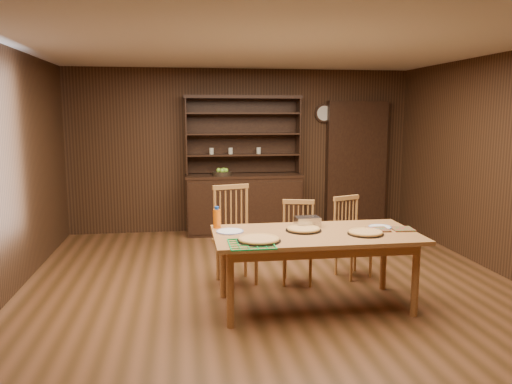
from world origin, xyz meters
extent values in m
plane|color=brown|center=(0.00, 0.00, 0.00)|extent=(6.00, 6.00, 0.00)
plane|color=silver|center=(0.00, 0.00, 2.60)|extent=(6.00, 6.00, 0.00)
plane|color=#3C2313|center=(0.00, 3.00, 1.30)|extent=(5.50, 0.00, 5.50)
plane|color=#3C2313|center=(0.00, -3.00, 1.30)|extent=(5.50, 0.00, 5.50)
cube|color=black|center=(0.00, 2.74, 0.45)|extent=(1.80, 0.50, 0.90)
cube|color=black|center=(0.00, 2.74, 0.92)|extent=(1.84, 0.52, 0.04)
cube|color=black|center=(0.00, 2.97, 1.55)|extent=(1.80, 0.02, 1.20)
cube|color=black|center=(-0.89, 2.82, 1.55)|extent=(0.02, 0.32, 1.20)
cube|color=black|center=(0.89, 2.82, 1.55)|extent=(0.02, 0.32, 1.20)
cube|color=black|center=(0.00, 2.82, 2.15)|extent=(1.84, 0.34, 0.05)
cylinder|color=#AEAB93|center=(-0.50, 2.82, 1.31)|extent=(0.07, 0.07, 0.10)
cylinder|color=#AEAB93|center=(-0.20, 2.82, 1.31)|extent=(0.07, 0.07, 0.10)
cube|color=black|center=(1.90, 2.90, 1.05)|extent=(1.00, 0.18, 2.10)
cylinder|color=black|center=(1.35, 2.96, 1.90)|extent=(0.30, 0.04, 0.30)
cylinder|color=beige|center=(1.35, 2.94, 1.90)|extent=(0.24, 0.01, 0.24)
cube|color=#AA763B|center=(0.31, -0.44, 0.73)|extent=(1.98, 0.99, 0.04)
cylinder|color=#AA763B|center=(-0.56, -0.81, 0.35)|extent=(0.07, 0.07, 0.71)
cylinder|color=#AA763B|center=(-0.56, -0.06, 0.35)|extent=(0.07, 0.07, 0.71)
cylinder|color=#AA763B|center=(1.18, -0.81, 0.35)|extent=(0.07, 0.07, 0.71)
cylinder|color=#AA763B|center=(1.18, -0.06, 0.35)|extent=(0.07, 0.07, 0.71)
cube|color=#BD7B40|center=(-0.38, 0.38, 0.46)|extent=(0.54, 0.53, 0.04)
cylinder|color=#BD7B40|center=(-0.50, 0.18, 0.22)|extent=(0.04, 0.04, 0.44)
cylinder|color=#BD7B40|center=(-0.58, 0.49, 0.22)|extent=(0.04, 0.04, 0.44)
cylinder|color=#BD7B40|center=(-0.17, 0.26, 0.22)|extent=(0.04, 0.04, 0.44)
cylinder|color=#BD7B40|center=(-0.25, 0.57, 0.22)|extent=(0.04, 0.04, 0.44)
cube|color=#BD7B40|center=(-0.42, 0.55, 1.07)|extent=(0.42, 0.14, 0.05)
cube|color=#BD7B40|center=(0.30, 0.27, 0.39)|extent=(0.46, 0.44, 0.04)
cylinder|color=#BD7B40|center=(0.13, 0.18, 0.18)|extent=(0.03, 0.03, 0.37)
cylinder|color=#BD7B40|center=(0.19, 0.44, 0.18)|extent=(0.03, 0.03, 0.37)
cylinder|color=#BD7B40|center=(0.41, 0.10, 0.18)|extent=(0.03, 0.03, 0.37)
cylinder|color=#BD7B40|center=(0.47, 0.37, 0.18)|extent=(0.03, 0.03, 0.37)
cube|color=#BD7B40|center=(0.34, 0.42, 0.90)|extent=(0.36, 0.12, 0.05)
cube|color=#BD7B40|center=(1.00, 0.40, 0.39)|extent=(0.49, 0.48, 0.04)
cylinder|color=#BD7B40|center=(0.91, 0.22, 0.19)|extent=(0.03, 0.03, 0.37)
cylinder|color=#BD7B40|center=(0.82, 0.47, 0.19)|extent=(0.03, 0.03, 0.37)
cylinder|color=#BD7B40|center=(1.19, 0.32, 0.19)|extent=(0.03, 0.03, 0.37)
cylinder|color=#BD7B40|center=(1.09, 0.58, 0.19)|extent=(0.03, 0.03, 0.37)
cube|color=#BD7B40|center=(0.94, 0.54, 0.91)|extent=(0.35, 0.17, 0.05)
cylinder|color=black|center=(-0.29, -0.68, 0.76)|extent=(0.40, 0.40, 0.01)
cylinder|color=#DBB35D|center=(-0.29, -0.68, 0.77)|extent=(0.37, 0.37, 0.02)
torus|color=#C79047|center=(-0.29, -0.68, 0.77)|extent=(0.38, 0.38, 0.03)
cylinder|color=black|center=(0.77, -0.57, 0.76)|extent=(0.35, 0.35, 0.01)
cylinder|color=#DBB35D|center=(0.77, -0.57, 0.77)|extent=(0.32, 0.32, 0.02)
torus|color=#C79047|center=(0.77, -0.57, 0.77)|extent=(0.33, 0.33, 0.03)
cylinder|color=black|center=(0.21, -0.34, 0.76)|extent=(0.36, 0.36, 0.01)
cylinder|color=#DBB35D|center=(0.21, -0.34, 0.77)|extent=(0.32, 0.32, 0.02)
torus|color=#C79047|center=(0.21, -0.34, 0.77)|extent=(0.33, 0.33, 0.03)
cylinder|color=white|center=(-0.51, -0.30, 0.76)|extent=(0.27, 0.27, 0.01)
torus|color=#3748A5|center=(-0.51, -0.30, 0.76)|extent=(0.27, 0.27, 0.01)
cylinder|color=white|center=(1.01, -0.33, 0.76)|extent=(0.23, 0.23, 0.01)
torus|color=#3748A5|center=(1.01, -0.33, 0.76)|extent=(0.23, 0.23, 0.01)
cube|color=silver|center=(0.30, -0.15, 0.80)|extent=(0.26, 0.19, 0.10)
cylinder|color=orange|center=(-0.63, -0.09, 0.85)|extent=(0.08, 0.08, 0.19)
cylinder|color=#133D9A|center=(-0.63, -0.09, 0.96)|extent=(0.04, 0.04, 0.03)
cube|color=maroon|center=(1.20, -0.45, 0.76)|extent=(0.22, 0.22, 0.02)
cube|color=maroon|center=(0.95, -0.43, 0.76)|extent=(0.21, 0.21, 0.02)
cylinder|color=black|center=(-0.35, 2.69, 0.97)|extent=(0.30, 0.30, 0.06)
sphere|color=#82BC32|center=(-0.40, 2.69, 1.02)|extent=(0.08, 0.08, 0.08)
sphere|color=#82BC32|center=(-0.32, 2.72, 1.02)|extent=(0.08, 0.08, 0.08)
sphere|color=#82BC32|center=(-0.35, 2.64, 1.02)|extent=(0.08, 0.08, 0.08)
sphere|color=#82BC32|center=(-0.29, 2.67, 1.02)|extent=(0.08, 0.08, 0.08)
camera|label=1|loc=(-0.96, -5.03, 1.90)|focal=35.00mm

